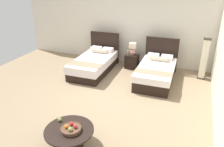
{
  "coord_description": "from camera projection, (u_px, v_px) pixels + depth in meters",
  "views": [
    {
      "loc": [
        2.13,
        -5.05,
        3.24
      ],
      "look_at": [
        0.02,
        0.47,
        0.58
      ],
      "focal_mm": 35.76,
      "sensor_mm": 36.0,
      "label": 1
    }
  ],
  "objects": [
    {
      "name": "nightstand",
      "position": [
        132.0,
        61.0,
        8.27
      ],
      "size": [
        0.47,
        0.42,
        0.52
      ],
      "color": "black",
      "rests_on": "ground"
    },
    {
      "name": "coffee_table",
      "position": [
        69.0,
        133.0,
        4.46
      ],
      "size": [
        0.99,
        0.99,
        0.41
      ],
      "color": "black",
      "rests_on": "ground"
    },
    {
      "name": "wall_back",
      "position": [
        136.0,
        29.0,
        8.38
      ],
      "size": [
        9.37,
        0.12,
        2.66
      ],
      "primitive_type": "cube",
      "color": "silver",
      "rests_on": "ground"
    },
    {
      "name": "vase",
      "position": [
        128.0,
        52.0,
        8.14
      ],
      "size": [
        0.08,
        0.08,
        0.16
      ],
      "color": "gray",
      "rests_on": "nightstand"
    },
    {
      "name": "bed_near_corner",
      "position": [
        156.0,
        72.0,
        7.24
      ],
      "size": [
        1.16,
        2.06,
        1.21
      ],
      "color": "black",
      "rests_on": "ground"
    },
    {
      "name": "table_lamp",
      "position": [
        132.0,
        48.0,
        8.08
      ],
      "size": [
        0.27,
        0.27,
        0.43
      ],
      "color": "#D89E8E",
      "rests_on": "nightstand"
    },
    {
      "name": "loose_apple",
      "position": [
        60.0,
        120.0,
        4.65
      ],
      "size": [
        0.08,
        0.08,
        0.08
      ],
      "color": "#93AF4A",
      "rests_on": "coffee_table"
    },
    {
      "name": "fruit_bowl",
      "position": [
        71.0,
        129.0,
        4.37
      ],
      "size": [
        0.41,
        0.41,
        0.14
      ],
      "color": "brown",
      "rests_on": "coffee_table"
    },
    {
      "name": "ground_plane",
      "position": [
        106.0,
        99.0,
        6.33
      ],
      "size": [
        9.37,
        9.72,
        0.02
      ],
      "primitive_type": "cube",
      "color": "#937C5E"
    },
    {
      "name": "floor_lamp_corner",
      "position": [
        204.0,
        59.0,
        7.28
      ],
      "size": [
        0.24,
        0.24,
        1.37
      ],
      "color": "black",
      "rests_on": "ground"
    },
    {
      "name": "bed_near_window",
      "position": [
        95.0,
        63.0,
        7.96
      ],
      "size": [
        1.17,
        2.22,
        1.2
      ],
      "color": "black",
      "rests_on": "ground"
    }
  ]
}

